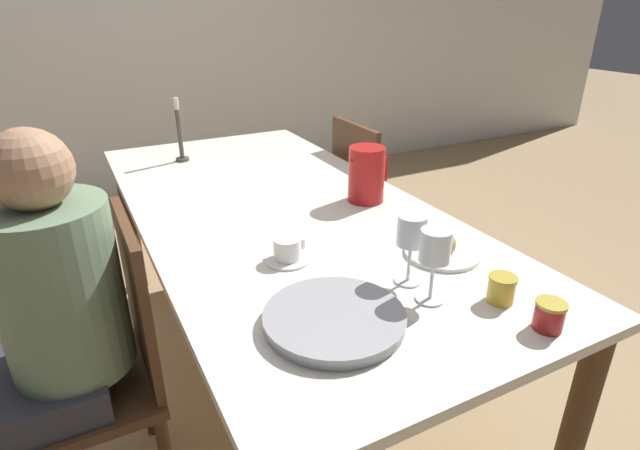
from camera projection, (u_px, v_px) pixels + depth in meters
ground_plane at (286, 369)px, 2.10m from camera, size 20.00×20.00×0.00m
wall_back at (140, 17)px, 3.53m from camera, size 10.00×0.06×2.60m
dining_table at (281, 227)px, 1.82m from camera, size 0.97×2.07×0.74m
chair_person_side at (103, 367)px, 1.40m from camera, size 0.42×0.42×0.90m
chair_opposite at (374, 206)px, 2.49m from camera, size 0.42×0.42×0.90m
person_seated at (51, 316)px, 1.26m from camera, size 0.39×0.41×1.17m
red_pitcher at (366, 174)px, 1.80m from camera, size 0.16×0.13×0.20m
wine_glass_water at (435, 249)px, 1.17m from camera, size 0.08×0.08×0.19m
wine_glass_juice at (412, 234)px, 1.26m from camera, size 0.08×0.08×0.19m
teacup_near_person at (287, 251)px, 1.41m from camera, size 0.13×0.13×0.07m
serving_tray at (334, 319)px, 1.13m from camera, size 0.33×0.33×0.03m
bread_plate at (443, 249)px, 1.44m from camera, size 0.22×0.22×0.07m
jam_jar_amber at (502, 288)px, 1.21m from camera, size 0.07×0.07×0.07m
jam_jar_red at (549, 314)px, 1.11m from camera, size 0.07×0.07×0.07m
candlestick_tall at (180, 138)px, 2.24m from camera, size 0.06×0.06×0.28m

